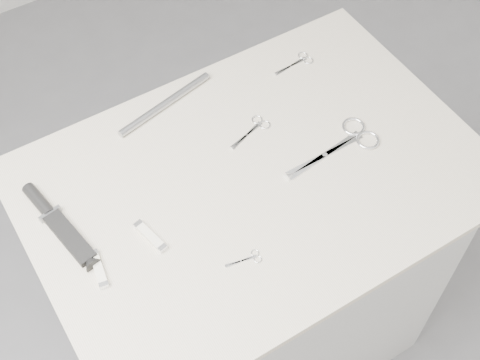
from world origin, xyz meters
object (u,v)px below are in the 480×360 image
pocket_knife_a (150,236)px  large_shears (348,141)px  plinth (253,276)px  metal_rail (165,104)px  sheathed_knife (55,220)px  embroidery_scissors_a (255,128)px  embroidery_scissors_b (299,62)px  tiny_scissors (248,259)px  pocket_knife_b (99,269)px

pocket_knife_a → large_shears: bearing=-103.3°
plinth → pocket_knife_a: pocket_knife_a is taller
metal_rail → large_shears: bearing=-46.1°
large_shears → sheathed_knife: 0.67m
pocket_knife_a → metal_rail: metal_rail is taller
embroidery_scissors_a → metal_rail: size_ratio=0.43×
pocket_knife_a → sheathed_knife: bearing=35.6°
plinth → sheathed_knife: sheathed_knife is taller
embroidery_scissors_a → embroidery_scissors_b: same height
tiny_scissors → sheathed_knife: size_ratio=0.32×
plinth → metal_rail: metal_rail is taller
embroidery_scissors_b → pocket_knife_b: bearing=-162.5°
embroidery_scissors_b → plinth: bearing=-144.0°
embroidery_scissors_b → sheathed_knife: bearing=-174.7°
large_shears → tiny_scissors: (-0.36, -0.14, -0.00)m
metal_rail → pocket_knife_a: bearing=-122.8°
sheathed_knife → pocket_knife_a: (0.15, -0.14, -0.00)m
plinth → metal_rail: (-0.07, 0.29, 0.48)m
embroidery_scissors_a → embroidery_scissors_b: (0.21, 0.13, -0.00)m
tiny_scissors → embroidery_scissors_a: bearing=66.6°
large_shears → tiny_scissors: 0.38m
embroidery_scissors_a → sheathed_knife: 0.49m
embroidery_scissors_a → pocket_knife_a: 0.37m
embroidery_scissors_b → tiny_scissors: 0.58m
embroidery_scissors_b → pocket_knife_b: 0.73m
embroidery_scissors_b → metal_rail: metal_rail is taller
large_shears → sheathed_knife: bearing=163.4°
pocket_knife_a → plinth: bearing=-98.3°
pocket_knife_a → pocket_knife_b: size_ratio=1.02×
embroidery_scissors_a → pocket_knife_b: (-0.46, -0.15, 0.00)m
embroidery_scissors_b → pocket_knife_b: (-0.67, -0.27, 0.00)m
pocket_knife_a → tiny_scissors: bearing=-148.0°
pocket_knife_b → metal_rail: size_ratio=0.33×
plinth → embroidery_scissors_a: embroidery_scissors_a is taller
plinth → embroidery_scissors_a: (0.07, 0.12, 0.47)m
embroidery_scissors_a → plinth: bearing=-138.7°
embroidery_scissors_a → pocket_knife_a: size_ratio=1.28×
tiny_scissors → pocket_knife_a: 0.21m
large_shears → pocket_knife_a: (-0.50, 0.01, 0.00)m
tiny_scissors → sheathed_knife: (-0.30, 0.29, 0.01)m
large_shears → pocket_knife_b: size_ratio=2.70×
large_shears → pocket_knife_b: (-0.62, -0.00, 0.00)m
embroidery_scissors_b → metal_rail: bearing=168.1°
embroidery_scissors_b → pocket_knife_a: (-0.55, -0.26, 0.00)m
plinth → embroidery_scissors_a: 0.49m
tiny_scissors → pocket_knife_b: size_ratio=0.86×
tiny_scissors → metal_rail: metal_rail is taller
tiny_scissors → metal_rail: size_ratio=0.28×
embroidery_scissors_a → embroidery_scissors_b: size_ratio=1.05×
sheathed_knife → embroidery_scissors_a: bearing=-99.8°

